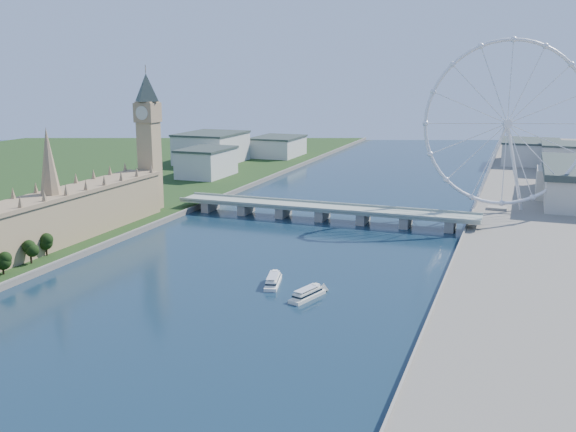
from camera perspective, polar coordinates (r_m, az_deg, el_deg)
The scene contains 8 objects.
parliament_range at distance 406.95m, azimuth -20.15°, elevation -0.23°, with size 24.00×200.00×70.00m.
big_ben at distance 486.12m, azimuth -12.33°, elevation 7.99°, with size 20.02×20.02×110.00m.
westminster_bridge at distance 461.08m, azimuth 3.09°, elevation 0.49°, with size 220.00×22.00×9.50m.
london_eye at distance 487.38m, azimuth 18.91°, elevation 7.73°, with size 113.60×39.12×124.30m.
county_hall at distance 571.94m, azimuth 24.16°, elevation 1.10°, with size 54.00×144.00×35.00m, color beige, non-canonical shape.
city_skyline at distance 702.53m, azimuth 12.53°, elevation 5.28°, with size 505.00×280.00×32.00m.
tour_boat_near at distance 322.25m, azimuth -1.33°, elevation -6.14°, with size 6.47×25.53×5.60m, color white, non-canonical shape.
tour_boat_far at distance 303.86m, azimuth 1.72°, elevation -7.33°, with size 6.41×25.33×5.55m, color silver, non-canonical shape.
Camera 1 is at (132.42, -130.77, 104.08)m, focal length 40.00 mm.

